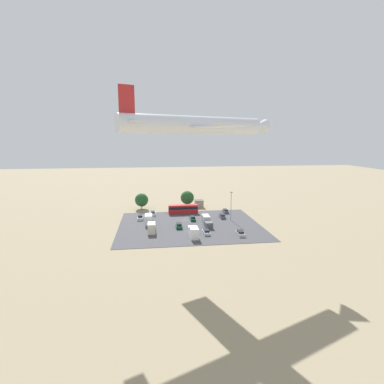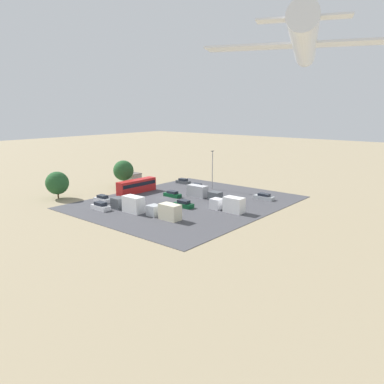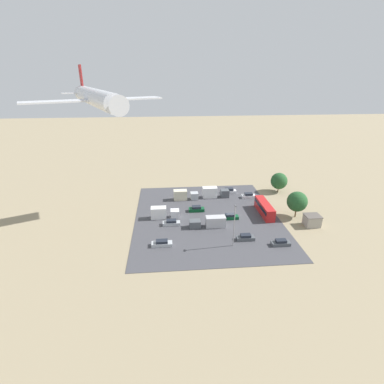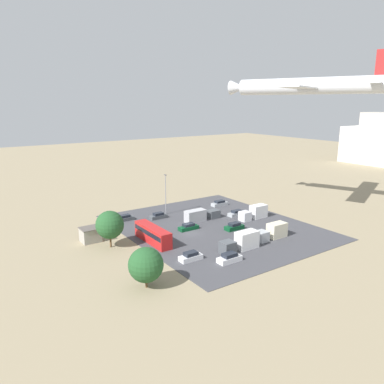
# 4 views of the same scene
# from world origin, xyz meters

# --- Properties ---
(ground_plane) EXTENTS (400.00, 400.00, 0.00)m
(ground_plane) POSITION_xyz_m (0.00, 0.00, 0.00)
(ground_plane) COLOR gray
(parking_lot_surface) EXTENTS (46.95, 39.17, 0.08)m
(parking_lot_surface) POSITION_xyz_m (0.00, 6.89, 0.04)
(parking_lot_surface) COLOR #424247
(parking_lot_surface) RESTS_ON ground
(shed_building) EXTENTS (3.61, 3.97, 2.96)m
(shed_building) POSITION_xyz_m (-7.26, -19.80, 1.49)
(shed_building) COLOR #9E998E
(shed_building) RESTS_ON ground
(bus) EXTENTS (11.36, 2.51, 3.32)m
(bus) POSITION_xyz_m (0.57, -9.57, 1.87)
(bus) COLOR red
(bus) RESTS_ON ground
(parked_car_0) EXTENTS (1.95, 4.43, 1.58)m
(parked_car_0) POSITION_xyz_m (3.91, 9.33, 0.74)
(parked_car_0) COLOR #0C4723
(parked_car_0) RESTS_ON ground
(parked_car_1) EXTENTS (1.76, 4.60, 1.47)m
(parked_car_1) POSITION_xyz_m (-1.75, 0.74, 0.69)
(parked_car_1) COLOR #0C4723
(parked_car_1) RESTS_ON ground
(parked_car_2) EXTENTS (1.73, 4.30, 1.47)m
(parked_car_2) POSITION_xyz_m (-12.91, -0.71, 0.69)
(parked_car_2) COLOR #4C5156
(parked_car_2) RESTS_ON ground
(parked_car_3) EXTENTS (1.80, 4.57, 1.44)m
(parked_car_3) POSITION_xyz_m (-3.81, 16.73, 0.68)
(parked_car_3) COLOR #ADB2B7
(parked_car_3) RESTS_ON ground
(parked_car_4) EXTENTS (1.82, 4.79, 1.42)m
(parked_car_4) POSITION_xyz_m (-13.73, 19.17, 0.67)
(parked_car_4) COLOR #ADB2B7
(parked_car_4) RESTS_ON ground
(parked_car_5) EXTENTS (1.70, 4.37, 1.44)m
(parked_car_5) POSITION_xyz_m (-15.96, -8.24, 0.68)
(parked_car_5) COLOR #4C5156
(parked_car_5) RESTS_ON ground
(parked_car_6) EXTENTS (1.94, 4.56, 1.64)m
(parked_car_6) POSITION_xyz_m (16.77, -2.88, 0.76)
(parked_car_6) COLOR silver
(parked_car_6) RESTS_ON ground
(parked_car_7) EXTENTS (1.85, 4.33, 1.57)m
(parked_car_7) POSITION_xyz_m (12.28, -8.20, 0.73)
(parked_car_7) COLOR silver
(parked_car_7) RESTS_ON ground
(parked_truck_0) EXTENTS (2.32, 9.35, 2.82)m
(parked_truck_0) POSITION_xyz_m (-5.71, 6.87, 1.37)
(parked_truck_0) COLOR #4C5156
(parked_truck_0) RESTS_ON ground
(parked_truck_1) EXTENTS (2.36, 7.65, 3.08)m
(parked_truck_1) POSITION_xyz_m (12.71, 12.27, 1.49)
(parked_truck_1) COLOR #ADB2B7
(parked_truck_1) RESTS_ON ground
(parked_truck_2) EXTENTS (2.41, 8.39, 3.40)m
(parked_truck_2) POSITION_xyz_m (13.69, 2.71, 1.64)
(parked_truck_2) COLOR #4C5156
(parked_truck_2) RESTS_ON ground
(parked_truck_3) EXTENTS (2.33, 7.68, 3.20)m
(parked_truck_3) POSITION_xyz_m (0.44, 18.83, 1.54)
(parked_truck_3) COLOR silver
(parked_truck_3) RESTS_ON ground
(tree_near_shed) EXTENTS (5.46, 5.46, 6.48)m
(tree_near_shed) POSITION_xyz_m (16.77, -19.53, 3.74)
(tree_near_shed) COLOR brown
(tree_near_shed) RESTS_ON ground
(tree_apron_mid) EXTENTS (5.52, 5.52, 7.39)m
(tree_apron_mid) POSITION_xyz_m (-1.99, -17.61, 4.62)
(tree_apron_mid) COLOR brown
(tree_apron_mid) RESTS_ON ground
(light_pole_lot_centre) EXTENTS (0.90, 0.28, 10.26)m
(light_pole_lot_centre) POSITION_xyz_m (-15.15, 2.78, 5.65)
(light_pole_lot_centre) COLOR gray
(light_pole_lot_centre) RESTS_ON ground
(airplane) EXTENTS (37.96, 31.91, 9.45)m
(airplane) POSITION_xyz_m (0.78, 33.37, 31.79)
(airplane) COLOR silver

